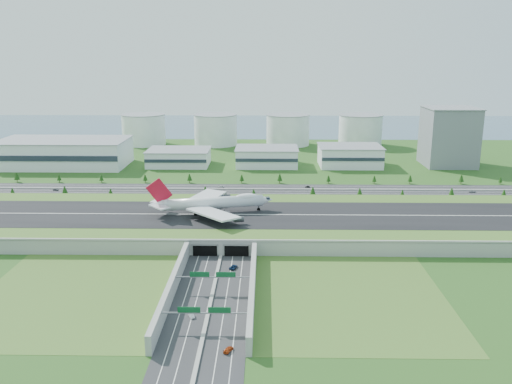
{
  "coord_description": "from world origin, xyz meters",
  "views": [
    {
      "loc": [
        23.91,
        -324.17,
        107.29
      ],
      "look_at": [
        17.48,
        35.0,
        13.69
      ],
      "focal_mm": 38.0,
      "sensor_mm": 36.0,
      "label": 1
    }
  ],
  "objects_px": {
    "fuel_tank_a": "(144,130)",
    "car_4": "(56,190)",
    "office_tower": "(449,137)",
    "car_0": "(197,273)",
    "car_3": "(228,350)",
    "car_6": "(472,191)",
    "car_1": "(191,315)",
    "car_5": "(307,187)",
    "car_7": "(221,186)",
    "boeing_747": "(212,203)",
    "car_2": "(233,267)"
  },
  "relations": [
    {
      "from": "car_6",
      "to": "car_7",
      "type": "relative_size",
      "value": 1.19
    },
    {
      "from": "office_tower",
      "to": "boeing_747",
      "type": "bearing_deg",
      "value": -137.53
    },
    {
      "from": "car_0",
      "to": "car_4",
      "type": "bearing_deg",
      "value": 153.1
    },
    {
      "from": "fuel_tank_a",
      "to": "car_4",
      "type": "height_order",
      "value": "fuel_tank_a"
    },
    {
      "from": "office_tower",
      "to": "car_4",
      "type": "distance_m",
      "value": 359.72
    },
    {
      "from": "car_3",
      "to": "car_7",
      "type": "xyz_separation_m",
      "value": [
        -22.93,
        248.3,
        -0.09
      ]
    },
    {
      "from": "car_3",
      "to": "car_6",
      "type": "relative_size",
      "value": 0.96
    },
    {
      "from": "boeing_747",
      "to": "car_6",
      "type": "height_order",
      "value": "boeing_747"
    },
    {
      "from": "car_2",
      "to": "car_4",
      "type": "relative_size",
      "value": 1.29
    },
    {
      "from": "boeing_747",
      "to": "office_tower",
      "type": "bearing_deg",
      "value": 30.1
    },
    {
      "from": "car_6",
      "to": "car_7",
      "type": "height_order",
      "value": "car_6"
    },
    {
      "from": "car_0",
      "to": "car_7",
      "type": "bearing_deg",
      "value": 114.96
    },
    {
      "from": "car_1",
      "to": "car_5",
      "type": "relative_size",
      "value": 1.22
    },
    {
      "from": "boeing_747",
      "to": "car_1",
      "type": "height_order",
      "value": "boeing_747"
    },
    {
      "from": "boeing_747",
      "to": "car_3",
      "type": "relative_size",
      "value": 14.78
    },
    {
      "from": "office_tower",
      "to": "car_6",
      "type": "height_order",
      "value": "office_tower"
    },
    {
      "from": "office_tower",
      "to": "car_0",
      "type": "xyz_separation_m",
      "value": [
        -209.8,
        -270.45,
        -26.69
      ]
    },
    {
      "from": "boeing_747",
      "to": "car_5",
      "type": "bearing_deg",
      "value": 43.27
    },
    {
      "from": "office_tower",
      "to": "car_5",
      "type": "height_order",
      "value": "office_tower"
    },
    {
      "from": "car_3",
      "to": "car_6",
      "type": "height_order",
      "value": "car_6"
    },
    {
      "from": "car_1",
      "to": "car_3",
      "type": "bearing_deg",
      "value": -81.01
    },
    {
      "from": "office_tower",
      "to": "car_4",
      "type": "bearing_deg",
      "value": -162.75
    },
    {
      "from": "car_0",
      "to": "car_4",
      "type": "relative_size",
      "value": 0.87
    },
    {
      "from": "fuel_tank_a",
      "to": "car_5",
      "type": "height_order",
      "value": "fuel_tank_a"
    },
    {
      "from": "office_tower",
      "to": "boeing_747",
      "type": "relative_size",
      "value": 0.7
    },
    {
      "from": "car_2",
      "to": "car_4",
      "type": "bearing_deg",
      "value": -27.77
    },
    {
      "from": "car_0",
      "to": "car_1",
      "type": "relative_size",
      "value": 0.79
    },
    {
      "from": "fuel_tank_a",
      "to": "car_5",
      "type": "relative_size",
      "value": 11.94
    },
    {
      "from": "car_0",
      "to": "car_1",
      "type": "distance_m",
      "value": 44.3
    },
    {
      "from": "car_1",
      "to": "car_3",
      "type": "height_order",
      "value": "car_1"
    },
    {
      "from": "boeing_747",
      "to": "car_7",
      "type": "bearing_deg",
      "value": 79.21
    },
    {
      "from": "car_1",
      "to": "car_5",
      "type": "xyz_separation_m",
      "value": [
        64.85,
        221.81,
        -0.15
      ]
    },
    {
      "from": "office_tower",
      "to": "car_1",
      "type": "distance_m",
      "value": 377.43
    },
    {
      "from": "fuel_tank_a",
      "to": "car_6",
      "type": "distance_m",
      "value": 377.75
    },
    {
      "from": "car_4",
      "to": "fuel_tank_a",
      "type": "bearing_deg",
      "value": 10.46
    },
    {
      "from": "car_6",
      "to": "car_7",
      "type": "distance_m",
      "value": 198.94
    },
    {
      "from": "car_1",
      "to": "car_5",
      "type": "bearing_deg",
      "value": 49.76
    },
    {
      "from": "car_5",
      "to": "car_7",
      "type": "relative_size",
      "value": 0.89
    },
    {
      "from": "car_2",
      "to": "car_7",
      "type": "height_order",
      "value": "car_2"
    },
    {
      "from": "car_4",
      "to": "car_7",
      "type": "bearing_deg",
      "value": -67.83
    },
    {
      "from": "fuel_tank_a",
      "to": "car_6",
      "type": "xyz_separation_m",
      "value": [
        306.08,
        -220.75,
        -16.61
      ]
    },
    {
      "from": "boeing_747",
      "to": "car_7",
      "type": "relative_size",
      "value": 16.76
    },
    {
      "from": "car_0",
      "to": "car_3",
      "type": "distance_m",
      "value": 73.67
    },
    {
      "from": "car_0",
      "to": "car_3",
      "type": "relative_size",
      "value": 0.76
    },
    {
      "from": "car_4",
      "to": "car_7",
      "type": "height_order",
      "value": "car_4"
    },
    {
      "from": "car_3",
      "to": "car_2",
      "type": "bearing_deg",
      "value": -63.96
    },
    {
      "from": "boeing_747",
      "to": "car_2",
      "type": "height_order",
      "value": "boeing_747"
    },
    {
      "from": "office_tower",
      "to": "car_6",
      "type": "xyz_separation_m",
      "value": [
        -13.92,
        -105.75,
        -26.61
      ]
    },
    {
      "from": "car_5",
      "to": "office_tower",
      "type": "bearing_deg",
      "value": 121.15
    },
    {
      "from": "car_1",
      "to": "office_tower",
      "type": "bearing_deg",
      "value": 32.74
    }
  ]
}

